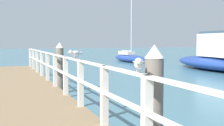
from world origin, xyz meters
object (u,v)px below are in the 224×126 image
dock_piling_near (154,108)px  seagull_foreground (139,63)px  seagull_background (75,53)px  dock_piling_far (60,68)px  boat_0 (130,58)px  boat_1 (217,57)px

dock_piling_near → seagull_foreground: size_ratio=4.31×
dock_piling_near → seagull_background: (-0.39, 3.15, 0.69)m
dock_piling_near → dock_piling_far: same height
seagull_background → dock_piling_far: bearing=-38.1°
dock_piling_near → boat_0: bearing=66.0°
boat_0 → boat_1: size_ratio=0.75×
dock_piling_near → boat_1: (11.41, 11.69, -0.09)m
seagull_background → boat_1: (11.79, 8.53, -0.79)m
seagull_foreground → boat_1: boat_1 is taller
boat_0 → seagull_foreground: bearing=61.0°
dock_piling_far → seagull_background: 3.95m
seagull_background → boat_1: size_ratio=0.05×
dock_piling_near → boat_1: 16.33m
dock_piling_far → boat_1: boat_1 is taller
seagull_foreground → seagull_background: bearing=-61.3°
dock_piling_far → boat_0: bearing=56.2°
dock_piling_near → seagull_foreground: (-0.38, -0.26, 0.69)m
dock_piling_near → boat_0: size_ratio=0.31×
dock_piling_far → seagull_foreground: (-0.38, -7.29, 0.69)m
dock_piling_near → seagull_foreground: dock_piling_near is taller
dock_piling_near → boat_1: boat_1 is taller
seagull_foreground → boat_1: size_ratio=0.05×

